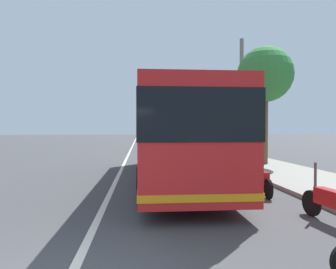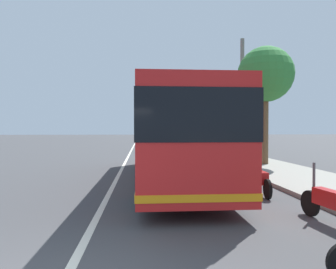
{
  "view_description": "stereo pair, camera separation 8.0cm",
  "coord_description": "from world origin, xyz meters",
  "px_view_note": "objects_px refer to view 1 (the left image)",
  "views": [
    {
      "loc": [
        -3.24,
        -0.94,
        1.99
      ],
      "look_at": [
        10.77,
        -2.19,
        1.75
      ],
      "focal_mm": 33.19,
      "sensor_mm": 36.0,
      "label": 1
    },
    {
      "loc": [
        -3.24,
        -1.02,
        1.99
      ],
      "look_at": [
        10.77,
        -2.19,
        1.75
      ],
      "focal_mm": 33.19,
      "sensor_mm": 36.0,
      "label": 2
    }
  ],
  "objects_px": {
    "car_side_street": "(155,144)",
    "utility_pole": "(241,99)",
    "motorcycle_mid_row": "(259,178)",
    "car_oncoming": "(152,139)",
    "coach_bus": "(173,133)",
    "roadside_tree_far_block": "(207,100)",
    "roadside_tree_mid_block": "(265,75)"
  },
  "relations": [
    {
      "from": "roadside_tree_mid_block",
      "to": "car_side_street",
      "type": "bearing_deg",
      "value": 24.47
    },
    {
      "from": "roadside_tree_far_block",
      "to": "utility_pole",
      "type": "xyz_separation_m",
      "value": [
        -7.79,
        -0.54,
        -0.68
      ]
    },
    {
      "from": "motorcycle_mid_row",
      "to": "roadside_tree_far_block",
      "type": "height_order",
      "value": "roadside_tree_far_block"
    },
    {
      "from": "coach_bus",
      "to": "roadside_tree_far_block",
      "type": "bearing_deg",
      "value": -16.81
    },
    {
      "from": "coach_bus",
      "to": "motorcycle_mid_row",
      "type": "distance_m",
      "value": 3.87
    },
    {
      "from": "motorcycle_mid_row",
      "to": "car_side_street",
      "type": "xyz_separation_m",
      "value": [
        18.37,
        2.4,
        0.2
      ]
    },
    {
      "from": "motorcycle_mid_row",
      "to": "car_side_street",
      "type": "relative_size",
      "value": 0.47
    },
    {
      "from": "coach_bus",
      "to": "motorcycle_mid_row",
      "type": "bearing_deg",
      "value": -137.75
    },
    {
      "from": "car_oncoming",
      "to": "roadside_tree_far_block",
      "type": "distance_m",
      "value": 15.9
    },
    {
      "from": "roadside_tree_mid_block",
      "to": "utility_pole",
      "type": "relative_size",
      "value": 0.81
    },
    {
      "from": "roadside_tree_far_block",
      "to": "car_oncoming",
      "type": "bearing_deg",
      "value": 16.72
    },
    {
      "from": "coach_bus",
      "to": "roadside_tree_far_block",
      "type": "xyz_separation_m",
      "value": [
        15.41,
        -4.74,
        2.75
      ]
    },
    {
      "from": "motorcycle_mid_row",
      "to": "utility_pole",
      "type": "xyz_separation_m",
      "value": [
        10.3,
        -2.87,
        3.46
      ]
    },
    {
      "from": "car_side_street",
      "to": "car_oncoming",
      "type": "xyz_separation_m",
      "value": [
        14.48,
        -0.29,
        0.05
      ]
    },
    {
      "from": "roadside_tree_mid_block",
      "to": "utility_pole",
      "type": "height_order",
      "value": "utility_pole"
    },
    {
      "from": "roadside_tree_far_block",
      "to": "utility_pole",
      "type": "height_order",
      "value": "utility_pole"
    },
    {
      "from": "car_side_street",
      "to": "roadside_tree_far_block",
      "type": "bearing_deg",
      "value": -95.4
    },
    {
      "from": "coach_bus",
      "to": "utility_pole",
      "type": "xyz_separation_m",
      "value": [
        7.61,
        -5.28,
        2.07
      ]
    },
    {
      "from": "car_oncoming",
      "to": "car_side_street",
      "type": "bearing_deg",
      "value": -178.42
    },
    {
      "from": "car_side_street",
      "to": "utility_pole",
      "type": "height_order",
      "value": "utility_pole"
    },
    {
      "from": "car_oncoming",
      "to": "coach_bus",
      "type": "bearing_deg",
      "value": -177.85
    },
    {
      "from": "coach_bus",
      "to": "car_side_street",
      "type": "height_order",
      "value": "coach_bus"
    },
    {
      "from": "car_side_street",
      "to": "utility_pole",
      "type": "bearing_deg",
      "value": -148.91
    },
    {
      "from": "coach_bus",
      "to": "utility_pole",
      "type": "relative_size",
      "value": 1.52
    },
    {
      "from": "car_oncoming",
      "to": "roadside_tree_mid_block",
      "type": "height_order",
      "value": "roadside_tree_mid_block"
    },
    {
      "from": "car_side_street",
      "to": "car_oncoming",
      "type": "height_order",
      "value": "car_oncoming"
    },
    {
      "from": "motorcycle_mid_row",
      "to": "car_side_street",
      "type": "distance_m",
      "value": 18.53
    },
    {
      "from": "car_side_street",
      "to": "utility_pole",
      "type": "distance_m",
      "value": 10.17
    },
    {
      "from": "car_oncoming",
      "to": "roadside_tree_far_block",
      "type": "height_order",
      "value": "roadside_tree_far_block"
    },
    {
      "from": "motorcycle_mid_row",
      "to": "roadside_tree_mid_block",
      "type": "relative_size",
      "value": 0.35
    },
    {
      "from": "car_side_street",
      "to": "car_oncoming",
      "type": "distance_m",
      "value": 14.49
    },
    {
      "from": "coach_bus",
      "to": "car_side_street",
      "type": "relative_size",
      "value": 2.51
    }
  ]
}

